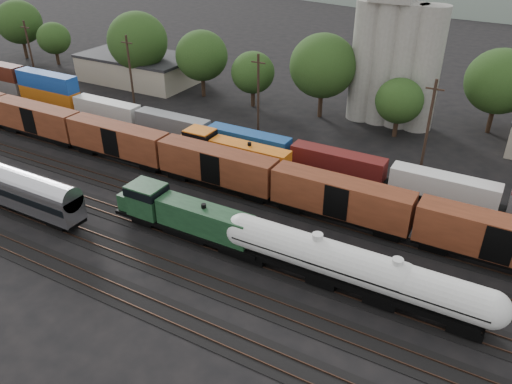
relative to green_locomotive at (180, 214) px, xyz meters
The scene contains 13 objects.
ground 8.31m from the green_locomotive, 39.23° to the left, with size 600.00×600.00×0.00m, color black.
tracks 8.30m from the green_locomotive, 39.23° to the left, with size 180.00×33.20×0.20m.
green_locomotive is the anchor object (origin of this frame).
tank_car_a 14.88m from the green_locomotive, ahead, with size 18.31×3.28×4.80m.
tank_car_b 21.86m from the green_locomotive, ahead, with size 17.92×3.21×4.70m.
passenger_coach 21.24m from the green_locomotive, 166.38° to the right, with size 22.50×2.77×5.11m.
orange_locomotive 15.40m from the green_locomotive, 103.07° to the left, with size 17.63×2.94×4.41m.
boxcar_string 10.22m from the green_locomotive, 101.55° to the left, with size 138.20×2.90×4.20m.
container_wall 21.84m from the green_locomotive, 66.35° to the left, with size 178.75×2.60×5.80m.
grain_silo 42.95m from the green_locomotive, 77.08° to the left, with size 13.40×5.00×29.00m.
industrial_sheds 42.23m from the green_locomotive, 72.42° to the left, with size 119.38×17.26×5.10m.
tree_band 39.68m from the green_locomotive, 85.08° to the left, with size 164.01×20.90×13.77m.
utility_poles 27.92m from the green_locomotive, 77.22° to the left, with size 122.20×0.36×12.00m.
Camera 1 is at (21.37, -38.56, 29.52)m, focal length 35.00 mm.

